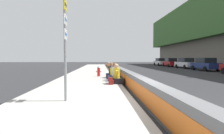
# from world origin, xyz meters

# --- Properties ---
(ground_plane) EXTENTS (160.00, 160.00, 0.00)m
(ground_plane) POSITION_xyz_m (0.00, 0.00, 0.00)
(ground_plane) COLOR #2B2B2D
(ground_plane) RESTS_ON ground
(sidewalk_strip) EXTENTS (80.00, 4.40, 0.14)m
(sidewalk_strip) POSITION_xyz_m (0.00, 2.65, 0.07)
(sidewalk_strip) COLOR #A8A59E
(sidewalk_strip) RESTS_ON ground_plane
(jersey_barrier) EXTENTS (76.00, 0.45, 0.85)m
(jersey_barrier) POSITION_xyz_m (0.00, 0.00, 0.42)
(jersey_barrier) COLOR slate
(jersey_barrier) RESTS_ON ground_plane
(route_sign_post) EXTENTS (0.44, 0.09, 3.60)m
(route_sign_post) POSITION_xyz_m (0.15, 2.87, 2.23)
(route_sign_post) COLOR gray
(route_sign_post) RESTS_ON sidewalk_strip
(fire_hydrant) EXTENTS (0.26, 0.46, 0.88)m
(fire_hydrant) POSITION_xyz_m (8.96, 1.81, 0.59)
(fire_hydrant) COLOR red
(fire_hydrant) RESTS_ON sidewalk_strip
(seated_person_foreground) EXTENTS (0.75, 0.85, 1.17)m
(seated_person_foreground) POSITION_xyz_m (4.50, 0.72, 0.50)
(seated_person_foreground) COLOR black
(seated_person_foreground) RESTS_ON sidewalk_strip
(seated_person_middle) EXTENTS (0.78, 0.90, 1.20)m
(seated_person_middle) POSITION_xyz_m (5.78, 0.73, 0.51)
(seated_person_middle) COLOR #23284C
(seated_person_middle) RESTS_ON sidewalk_strip
(seated_person_rear) EXTENTS (0.79, 0.87, 1.06)m
(seated_person_rear) POSITION_xyz_m (6.87, 0.79, 0.47)
(seated_person_rear) COLOR black
(seated_person_rear) RESTS_ON sidewalk_strip
(seated_person_far) EXTENTS (0.77, 0.89, 1.19)m
(seated_person_far) POSITION_xyz_m (7.93, 0.81, 0.51)
(seated_person_far) COLOR #23284C
(seated_person_far) RESTS_ON sidewalk_strip
(backpack) EXTENTS (0.32, 0.28, 0.40)m
(backpack) POSITION_xyz_m (4.09, 1.08, 0.33)
(backpack) COLOR maroon
(backpack) RESTS_ON sidewalk_strip
(parked_car_fourth) EXTENTS (4.53, 2.00, 1.71)m
(parked_car_fourth) POSITION_xyz_m (17.20, -12.20, 0.86)
(parked_car_fourth) COLOR navy
(parked_car_fourth) RESTS_ON ground_plane
(parked_car_midline) EXTENTS (4.56, 2.07, 1.71)m
(parked_car_midline) POSITION_xyz_m (23.00, -12.30, 0.86)
(parked_car_midline) COLOR silver
(parked_car_midline) RESTS_ON ground_plane
(parked_car_far) EXTENTS (4.55, 2.05, 1.71)m
(parked_car_far) POSITION_xyz_m (28.93, -12.06, 0.86)
(parked_car_far) COLOR maroon
(parked_car_far) RESTS_ON ground_plane
(parked_car_farther) EXTENTS (4.55, 2.05, 1.71)m
(parked_car_farther) POSITION_xyz_m (35.41, -12.19, 0.86)
(parked_car_farther) COLOR silver
(parked_car_farther) RESTS_ON ground_plane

